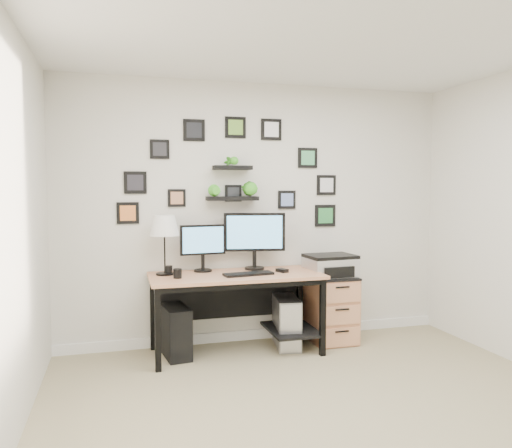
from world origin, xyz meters
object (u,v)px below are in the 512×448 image
object	(u,v)px
desk	(239,286)
table_lamp	(164,227)
monitor_left	(203,244)
mug	(178,273)
printer	(330,265)
pc_tower_black	(175,331)
file_cabinet	(331,308)
monitor_right	(255,236)
pc_tower_grey	(287,322)

from	to	relation	value
desk	table_lamp	bearing A→B (deg)	171.46
monitor_left	mug	xyz separation A→B (m)	(-0.28, -0.29, -0.22)
monitor_left	mug	distance (m)	0.46
monitor_left	printer	world-z (taller)	monitor_left
pc_tower_black	file_cabinet	bearing A→B (deg)	-5.86
table_lamp	printer	xyz separation A→B (m)	(1.63, -0.07, -0.42)
monitor_left	monitor_right	xyz separation A→B (m)	(0.51, -0.02, 0.07)
desk	pc_tower_grey	distance (m)	0.62
mug	monitor_left	bearing A→B (deg)	46.31
mug	file_cabinet	distance (m)	1.64
monitor_right	pc_tower_black	xyz separation A→B (m)	(-0.80, -0.14, -0.85)
table_lamp	pc_tower_grey	bearing A→B (deg)	-4.56
monitor_left	printer	bearing A→B (deg)	-6.55
file_cabinet	printer	distance (m)	0.44
pc_tower_grey	file_cabinet	size ratio (longest dim) A/B	0.77
monitor_right	file_cabinet	bearing A→B (deg)	-7.75
mug	table_lamp	bearing A→B (deg)	113.04
monitor_left	monitor_right	bearing A→B (deg)	-1.88
monitor_right	file_cabinet	world-z (taller)	monitor_right
monitor_left	table_lamp	size ratio (longest dim) A/B	0.82
table_lamp	pc_tower_grey	xyz separation A→B (m)	(1.16, -0.09, -0.95)
table_lamp	pc_tower_black	xyz separation A→B (m)	(0.08, -0.08, -0.96)
monitor_left	pc_tower_black	bearing A→B (deg)	-150.96
pc_tower_grey	desk	bearing A→B (deg)	-178.89
table_lamp	file_cabinet	distance (m)	1.86
table_lamp	pc_tower_grey	world-z (taller)	table_lamp
mug	file_cabinet	world-z (taller)	mug
monitor_left	file_cabinet	size ratio (longest dim) A/B	0.67
table_lamp	file_cabinet	size ratio (longest dim) A/B	0.83
pc_tower_grey	file_cabinet	bearing A→B (deg)	5.68
desk	pc_tower_grey	xyz separation A→B (m)	(0.48, 0.01, -0.38)
pc_tower_black	printer	world-z (taller)	printer
table_lamp	monitor_right	bearing A→B (deg)	4.01
mug	pc_tower_grey	distance (m)	1.21
desk	pc_tower_grey	size ratio (longest dim) A/B	3.11
pc_tower_grey	printer	distance (m)	0.71
table_lamp	desk	bearing A→B (deg)	-8.54
monitor_right	printer	bearing A→B (deg)	-9.66
desk	printer	world-z (taller)	printer
monitor_left	pc_tower_grey	size ratio (longest dim) A/B	0.88
file_cabinet	monitor_left	bearing A→B (deg)	174.56
printer	monitor_left	bearing A→B (deg)	173.45
pc_tower_black	desk	bearing A→B (deg)	-9.13
monitor_right	desk	bearing A→B (deg)	-140.59
mug	file_cabinet	size ratio (longest dim) A/B	0.13
file_cabinet	pc_tower_black	bearing A→B (deg)	-178.59
desk	pc_tower_grey	world-z (taller)	desk
desk	monitor_right	size ratio (longest dim) A/B	2.68
monitor_right	pc_tower_black	size ratio (longest dim) A/B	1.29
table_lamp	mug	xyz separation A→B (m)	(0.09, -0.21, -0.40)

